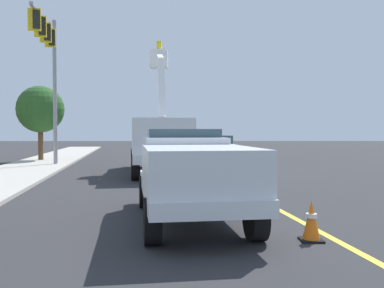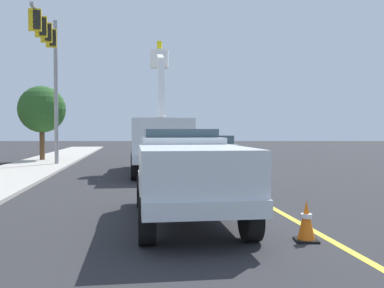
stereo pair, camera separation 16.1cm
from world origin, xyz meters
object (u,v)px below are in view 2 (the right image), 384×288
traffic_cone_leading (306,221)px  traffic_cone_mid_front (221,174)px  utility_bucket_truck (159,139)px  passing_minivan (217,146)px  service_pickup_truck (187,171)px  traffic_signal_mast (50,55)px  traffic_cone_mid_rear (186,158)px

traffic_cone_leading → traffic_cone_mid_front: traffic_cone_mid_front is taller
utility_bucket_truck → passing_minivan: 9.31m
service_pickup_truck → passing_minivan: size_ratio=1.16×
utility_bucket_truck → passing_minivan: utility_bucket_truck is taller
utility_bucket_truck → traffic_signal_mast: traffic_signal_mast is taller
traffic_cone_mid_front → service_pickup_truck: bearing=169.1°
traffic_cone_mid_front → traffic_cone_mid_rear: size_ratio=0.91×
utility_bucket_truck → service_pickup_truck: utility_bucket_truck is taller
service_pickup_truck → traffic_cone_mid_rear: (15.55, 0.20, -0.69)m
passing_minivan → traffic_signal_mast: (-6.58, 9.21, 4.99)m
passing_minivan → traffic_signal_mast: 12.37m
passing_minivan → traffic_cone_mid_rear: 4.62m
traffic_signal_mast → traffic_cone_leading: bearing=-147.2°
traffic_cone_mid_rear → traffic_signal_mast: size_ratio=0.11×
passing_minivan → traffic_cone_leading: 21.34m
traffic_signal_mast → traffic_cone_mid_front: bearing=-128.3°
passing_minivan → traffic_signal_mast: bearing=125.5°
utility_bucket_truck → traffic_cone_leading: (-12.66, -3.65, -1.23)m
utility_bucket_truck → traffic_cone_mid_rear: 4.90m
service_pickup_truck → traffic_cone_mid_front: bearing=-10.9°
traffic_cone_leading → traffic_signal_mast: size_ratio=0.09×
utility_bucket_truck → service_pickup_truck: (-10.96, -1.46, -0.48)m
traffic_cone_mid_front → traffic_cone_leading: bearing=-173.1°
traffic_cone_mid_front → traffic_signal_mast: size_ratio=0.10×
service_pickup_truck → traffic_signal_mast: bearing=29.3°
passing_minivan → traffic_cone_mid_rear: size_ratio=5.75×
traffic_cone_leading → traffic_cone_mid_front: (8.00, 0.97, 0.02)m
service_pickup_truck → traffic_cone_mid_rear: 15.57m
utility_bucket_truck → traffic_cone_leading: utility_bucket_truck is taller
passing_minivan → traffic_cone_mid_front: 13.36m
utility_bucket_truck → passing_minivan: (8.67, -3.33, -0.63)m
service_pickup_truck → traffic_cone_mid_front: (6.30, -1.22, -0.73)m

